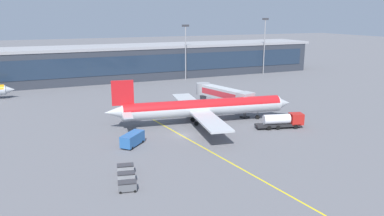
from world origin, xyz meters
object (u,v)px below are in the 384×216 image
baggage_cart_1 (126,177)px  baggage_cart_2 (125,169)px  main_airliner (203,108)px  lavatory_truck (132,139)px  baggage_cart_0 (127,186)px  fuel_tanker (283,120)px

baggage_cart_1 → baggage_cart_2: bearing=79.0°
main_airliner → lavatory_truck: (-19.20, -8.89, -2.32)m
lavatory_truck → baggage_cart_0: lavatory_truck is taller
fuel_tanker → baggage_cart_2: 39.86m
baggage_cart_0 → baggage_cart_2: same height
fuel_tanker → main_airliner: bearing=144.6°
fuel_tanker → baggage_cart_2: bearing=-164.6°
fuel_tanker → baggage_cart_0: (-39.64, -16.87, -0.96)m
lavatory_truck → baggage_cart_1: (-4.91, -15.43, -0.64)m
main_airliner → baggage_cart_0: size_ratio=15.53×
baggage_cart_0 → lavatory_truck: bearing=73.4°
baggage_cart_2 → baggage_cart_1: bearing=-101.0°
fuel_tanker → baggage_cart_0: fuel_tanker is taller
baggage_cart_0 → baggage_cart_1: same height
baggage_cart_0 → fuel_tanker: bearing=23.1°
main_airliner → baggage_cart_2: bearing=-138.0°
baggage_cart_2 → lavatory_truck: bearing=70.7°
lavatory_truck → fuel_tanker: bearing=-2.9°
fuel_tanker → lavatory_truck: size_ratio=1.93×
lavatory_truck → baggage_cart_1: bearing=-107.7°
main_airliner → fuel_tanker: main_airliner is taller
main_airliner → baggage_cart_1: (-24.11, -24.32, -2.96)m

